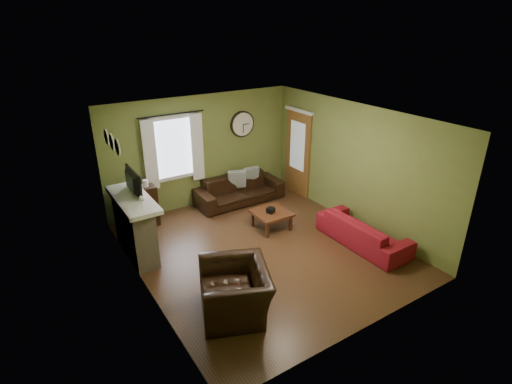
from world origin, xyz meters
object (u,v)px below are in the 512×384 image
sofa_red (363,231)px  coffee_table (271,220)px  bookshelf (139,208)px  armchair (235,291)px  sofa_brown (239,190)px

sofa_red → coffee_table: sofa_red is taller
bookshelf → coffee_table: size_ratio=1.22×
armchair → coffee_table: 2.72m
bookshelf → armchair: size_ratio=0.77×
sofa_brown → sofa_red: bearing=-71.3°
sofa_red → coffee_table: (-1.16, 1.51, -0.09)m
armchair → coffee_table: bearing=155.6°
sofa_brown → armchair: size_ratio=1.86×
sofa_brown → armchair: 4.00m
bookshelf → sofa_brown: 2.45m
bookshelf → coffee_table: 2.81m
armchair → coffee_table: (1.96, 1.87, -0.18)m
bookshelf → sofa_red: size_ratio=0.46×
sofa_brown → armchair: bearing=-121.4°
bookshelf → coffee_table: (2.32, -1.57, -0.25)m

